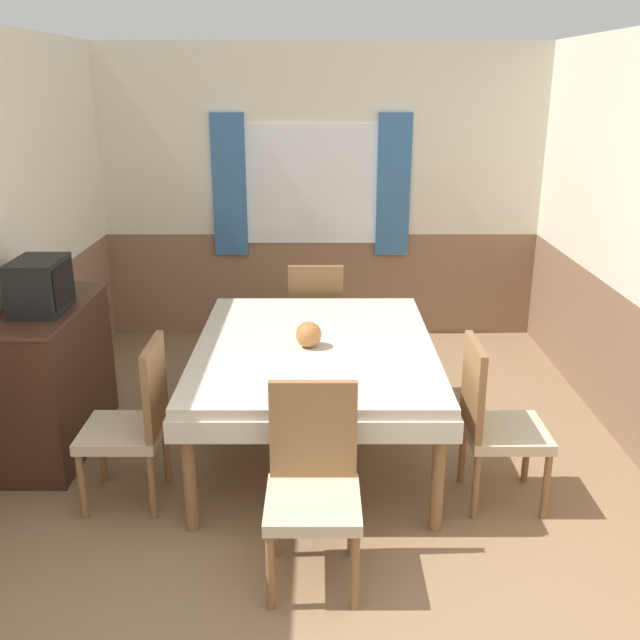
# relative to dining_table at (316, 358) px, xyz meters

# --- Properties ---
(wall_back) EXTENTS (4.32, 0.10, 2.60)m
(wall_back) POSITION_rel_dining_table_xyz_m (0.04, 2.27, 0.67)
(wall_back) COLOR silver
(wall_back) RESTS_ON ground_plane
(wall_left) EXTENTS (0.05, 4.55, 2.60)m
(wall_left) POSITION_rel_dining_table_xyz_m (-1.94, 0.18, 0.66)
(wall_left) COLOR silver
(wall_left) RESTS_ON ground_plane
(dining_table) EXTENTS (1.49, 1.92, 0.74)m
(dining_table) POSITION_rel_dining_table_xyz_m (0.00, 0.00, 0.00)
(dining_table) COLOR beige
(dining_table) RESTS_ON ground_plane
(chair_head_window) EXTENTS (0.44, 0.44, 0.95)m
(chair_head_window) POSITION_rel_dining_table_xyz_m (0.00, 1.21, -0.14)
(chair_head_window) COLOR brown
(chair_head_window) RESTS_ON ground_plane
(chair_head_near) EXTENTS (0.44, 0.44, 0.95)m
(chair_head_near) POSITION_rel_dining_table_xyz_m (0.00, -1.21, -0.14)
(chair_head_near) COLOR brown
(chair_head_near) RESTS_ON ground_plane
(chair_right_near) EXTENTS (0.44, 0.44, 0.95)m
(chair_right_near) POSITION_rel_dining_table_xyz_m (0.99, -0.58, -0.14)
(chair_right_near) COLOR brown
(chair_right_near) RESTS_ON ground_plane
(chair_left_near) EXTENTS (0.44, 0.44, 0.95)m
(chair_left_near) POSITION_rel_dining_table_xyz_m (-0.99, -0.58, -0.14)
(chair_left_near) COLOR brown
(chair_left_near) RESTS_ON ground_plane
(sideboard) EXTENTS (0.46, 1.16, 0.95)m
(sideboard) POSITION_rel_dining_table_xyz_m (-1.67, 0.07, -0.16)
(sideboard) COLOR #3D2319
(sideboard) RESTS_ON ground_plane
(tv) EXTENTS (0.29, 0.40, 0.32)m
(tv) POSITION_rel_dining_table_xyz_m (-1.65, -0.02, 0.47)
(tv) COLOR black
(tv) RESTS_ON sideboard
(vase) EXTENTS (0.16, 0.16, 0.16)m
(vase) POSITION_rel_dining_table_xyz_m (-0.04, -0.07, 0.18)
(vase) COLOR #B26B38
(vase) RESTS_ON dining_table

